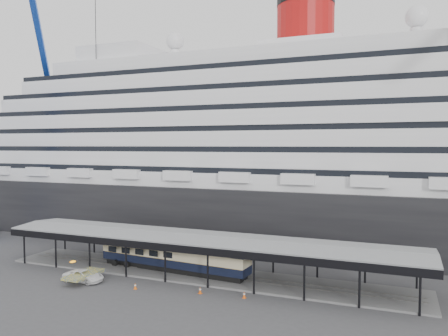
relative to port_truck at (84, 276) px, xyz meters
The scene contains 8 objects.
ground 12.75m from the port_truck, 12.36° to the left, with size 200.00×200.00×0.00m, color #3D3D40.
cruise_ship 40.89m from the port_truck, 70.24° to the left, with size 130.00×30.00×43.90m.
platform_canopy 14.73m from the port_truck, 31.86° to the left, with size 56.00×9.18×5.30m.
port_truck is the anchor object (origin of this frame).
pullman_carriage 11.57m from the port_truck, 42.60° to the left, with size 21.93×4.60×21.38m.
traffic_cone_left 7.58m from the port_truck, ahead, with size 0.49×0.49×0.74m.
traffic_cone_mid 15.41m from the port_truck, ahead, with size 0.54×0.54×0.81m.
traffic_cone_right 20.62m from the port_truck, ahead, with size 0.41×0.41×0.76m.
Camera 1 is at (23.79, -45.91, 17.00)m, focal length 35.00 mm.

